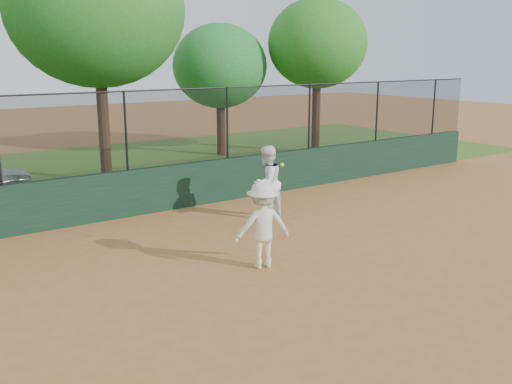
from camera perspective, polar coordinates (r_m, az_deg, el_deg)
ground at (r=10.40m, az=3.44°, el=-9.37°), size 80.00×80.00×0.00m
back_wall at (r=15.14m, az=-10.84°, el=0.13°), size 26.00×0.20×1.20m
grass_strip at (r=20.76m, az=-17.69°, el=1.65°), size 36.00×12.00×0.01m
player_second at (r=14.31m, az=1.08°, el=0.95°), size 1.07×0.94×1.86m
player_main at (r=11.02m, az=0.66°, el=-3.32°), size 1.23×0.93×2.06m
fence_assembly at (r=14.84m, az=-11.21°, el=6.27°), size 26.00×0.06×2.00m
tree_2 at (r=19.04m, az=-15.65°, el=17.14°), size 5.54×5.04×7.81m
tree_3 at (r=23.55m, az=-3.61°, el=12.43°), size 3.91×3.55×5.31m
tree_4 at (r=24.29m, az=6.19°, el=14.52°), size 4.24×3.86×6.35m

